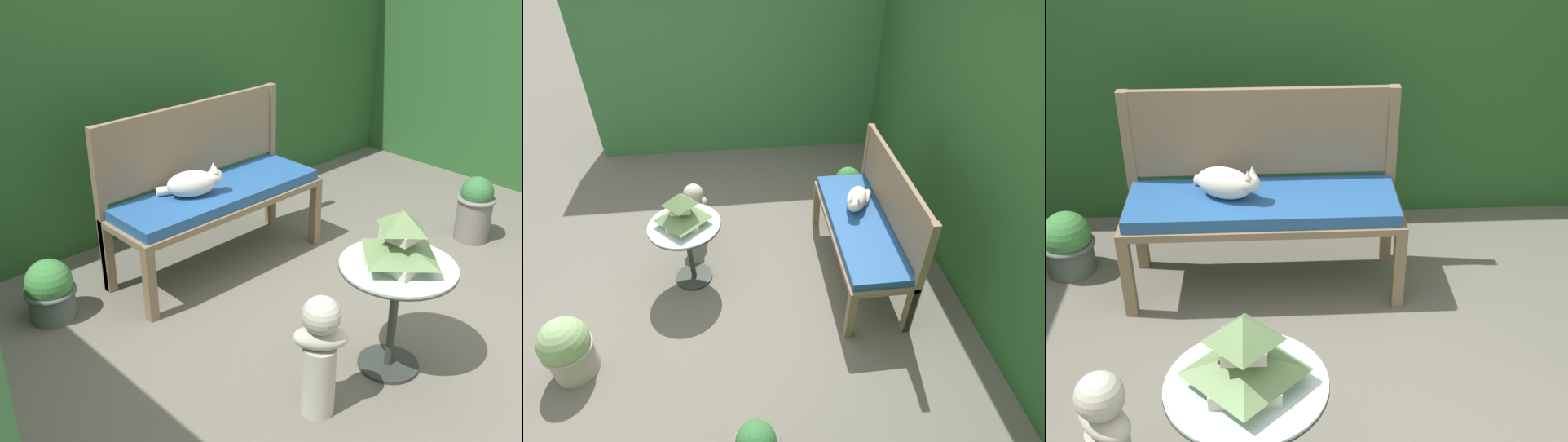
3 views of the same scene
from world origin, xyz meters
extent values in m
plane|color=#666056|center=(0.00, 0.00, 0.00)|extent=(30.00, 30.00, 0.00)
cube|color=#285628|center=(0.00, 2.28, 1.12)|extent=(6.40, 0.75, 2.23)
cube|color=#7F664C|center=(-0.84, 0.88, 0.23)|extent=(0.06, 0.06, 0.45)
cube|color=#7F664C|center=(0.56, 0.88, 0.23)|extent=(0.06, 0.06, 0.45)
cube|color=#7F664C|center=(-0.84, 1.33, 0.23)|extent=(0.06, 0.06, 0.45)
cube|color=#7F664C|center=(0.56, 1.33, 0.23)|extent=(0.06, 0.06, 0.45)
cube|color=#7F664C|center=(-0.14, 1.11, 0.47)|extent=(1.46, 0.51, 0.04)
cube|color=#23518E|center=(-0.14, 1.11, 0.53)|extent=(1.41, 0.47, 0.07)
cube|color=#7F664C|center=(-0.84, 1.34, 0.53)|extent=(0.06, 0.06, 1.07)
cube|color=#7F664C|center=(0.57, 1.34, 0.53)|extent=(0.06, 0.06, 1.07)
cube|color=#7F664C|center=(-0.14, 1.34, 0.83)|extent=(1.41, 0.04, 0.48)
ellipsoid|color=silver|center=(-0.33, 1.12, 0.64)|extent=(0.35, 0.28, 0.16)
sphere|color=silver|center=(-0.19, 1.06, 0.67)|extent=(0.10, 0.10, 0.10)
cone|color=silver|center=(-0.18, 1.08, 0.73)|extent=(0.04, 0.04, 0.05)
cone|color=silver|center=(-0.21, 1.03, 0.73)|extent=(0.04, 0.04, 0.05)
cylinder|color=silver|center=(-0.41, 1.23, 0.59)|extent=(0.18, 0.12, 0.06)
cylinder|color=silver|center=(-0.19, -0.33, 0.60)|extent=(0.58, 0.58, 0.01)
torus|color=#2D332D|center=(-0.19, -0.33, 0.59)|extent=(0.58, 0.58, 0.02)
cube|color=beige|center=(-0.19, -0.33, 0.64)|extent=(0.25, 0.25, 0.06)
pyramid|color=#668451|center=(-0.19, -0.33, 0.71)|extent=(0.34, 0.34, 0.09)
cube|color=beige|center=(-0.19, -0.33, 0.78)|extent=(0.15, 0.15, 0.05)
pyramid|color=#668451|center=(-0.19, -0.33, 0.85)|extent=(0.21, 0.21, 0.10)
ellipsoid|color=#B7B2A3|center=(-0.71, -0.29, 0.42)|extent=(0.28, 0.28, 0.10)
sphere|color=#B7B2A3|center=(-0.71, -0.29, 0.54)|extent=(0.18, 0.18, 0.18)
cylinder|color=#4C5651|center=(-1.25, 1.30, 0.10)|extent=(0.27, 0.27, 0.19)
torus|color=#4C5651|center=(-1.25, 1.30, 0.18)|extent=(0.30, 0.30, 0.03)
sphere|color=#3D7F3D|center=(-1.25, 1.30, 0.24)|extent=(0.27, 0.27, 0.27)
camera|label=1|loc=(-2.58, -1.87, 2.19)|focal=45.00mm
camera|label=2|loc=(2.40, 0.17, 2.65)|focal=28.00mm
camera|label=3|loc=(-0.07, -2.21, 2.39)|focal=50.00mm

